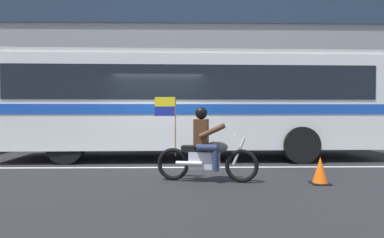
# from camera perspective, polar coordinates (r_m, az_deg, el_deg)

# --- Properties ---
(ground_plane) EXTENTS (60.00, 60.00, 0.00)m
(ground_plane) POSITION_cam_1_polar(r_m,az_deg,el_deg) (9.57, -5.64, -7.54)
(ground_plane) COLOR black
(sidewalk_curb) EXTENTS (28.00, 3.80, 0.15)m
(sidewalk_curb) POSITION_cam_1_polar(r_m,az_deg,el_deg) (14.61, -4.09, -4.17)
(sidewalk_curb) COLOR gray
(sidewalk_curb) RESTS_ON ground_plane
(lane_center_stripe) EXTENTS (26.60, 0.14, 0.01)m
(lane_center_stripe) POSITION_cam_1_polar(r_m,az_deg,el_deg) (8.98, -5.94, -8.10)
(lane_center_stripe) COLOR silver
(lane_center_stripe) RESTS_ON ground_plane
(office_building_facade) EXTENTS (28.00, 0.89, 9.18)m
(office_building_facade) POSITION_cam_1_polar(r_m,az_deg,el_deg) (17.11, -3.72, 11.84)
(office_building_facade) COLOR gray
(office_building_facade) RESTS_ON ground_plane
(transit_bus) EXTENTS (11.31, 2.85, 3.22)m
(transit_bus) POSITION_cam_1_polar(r_m,az_deg,el_deg) (10.63, -0.23, 3.54)
(transit_bus) COLOR white
(transit_bus) RESTS_ON ground_plane
(motorcycle_with_rider) EXTENTS (2.17, 0.71, 1.78)m
(motorcycle_with_rider) POSITION_cam_1_polar(r_m,az_deg,el_deg) (7.12, 2.31, -5.18)
(motorcycle_with_rider) COLOR black
(motorcycle_with_rider) RESTS_ON ground_plane
(fire_hydrant) EXTENTS (0.22, 0.30, 0.75)m
(fire_hydrant) POSITION_cam_1_polar(r_m,az_deg,el_deg) (13.76, -18.36, -2.72)
(fire_hydrant) COLOR #4C8C3F
(fire_hydrant) RESTS_ON sidewalk_curb
(traffic_cone) EXTENTS (0.36, 0.36, 0.55)m
(traffic_cone) POSITION_cam_1_polar(r_m,az_deg,el_deg) (7.39, 20.77, -8.22)
(traffic_cone) COLOR #EA590F
(traffic_cone) RESTS_ON ground_plane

